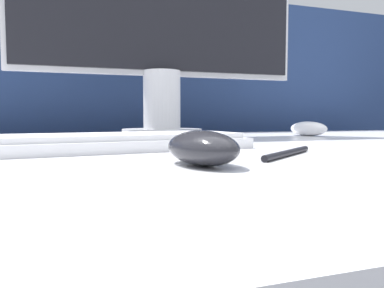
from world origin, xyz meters
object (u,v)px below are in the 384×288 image
computer_mouse_near (202,148)px  keyboard (98,143)px  monitor (161,7)px  computer_mouse_far (308,129)px

computer_mouse_near → keyboard: computer_mouse_near is taller
computer_mouse_near → monitor: 0.61m
computer_mouse_near → computer_mouse_far: computer_mouse_far is taller
monitor → keyboard: bearing=-119.0°
keyboard → computer_mouse_far: 0.61m
monitor → computer_mouse_far: bearing=-9.2°
computer_mouse_near → computer_mouse_far: 0.66m
computer_mouse_near → monitor: monitor is taller
keyboard → computer_mouse_far: computer_mouse_far is taller
keyboard → computer_mouse_near: bearing=-75.1°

